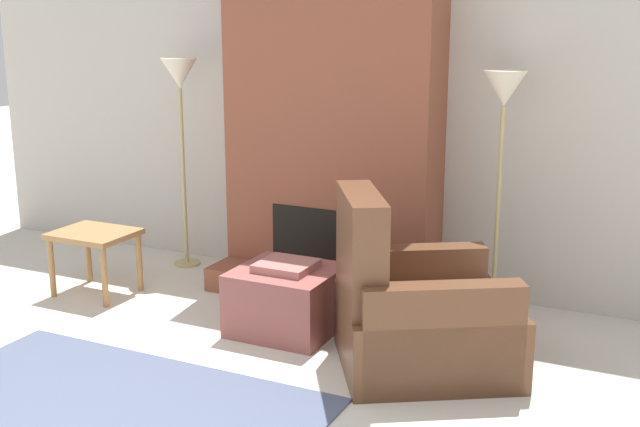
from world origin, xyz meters
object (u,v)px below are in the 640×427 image
at_px(armchair, 412,318).
at_px(floor_lamp_right, 504,105).
at_px(side_table, 94,241).
at_px(floor_lamp_left, 180,87).
at_px(ottoman, 287,299).

distance_m(armchair, floor_lamp_right, 1.60).
height_order(side_table, floor_lamp_left, floor_lamp_left).
bearing_deg(armchair, side_table, 54.17).
distance_m(floor_lamp_left, floor_lamp_right, 2.57).
bearing_deg(armchair, floor_lamp_left, 33.86).
relative_size(armchair, floor_lamp_right, 0.77).
bearing_deg(armchair, floor_lamp_right, -42.21).
distance_m(ottoman, armchair, 0.95).
xyz_separation_m(armchair, floor_lamp_left, (-2.36, 1.10, 1.16)).
distance_m(side_table, floor_lamp_right, 3.08).
bearing_deg(ottoman, armchair, -11.18).
distance_m(armchair, side_table, 2.56).
bearing_deg(floor_lamp_left, floor_lamp_right, 0.00).
bearing_deg(floor_lamp_left, ottoman, -32.63).
bearing_deg(ottoman, floor_lamp_left, 147.37).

